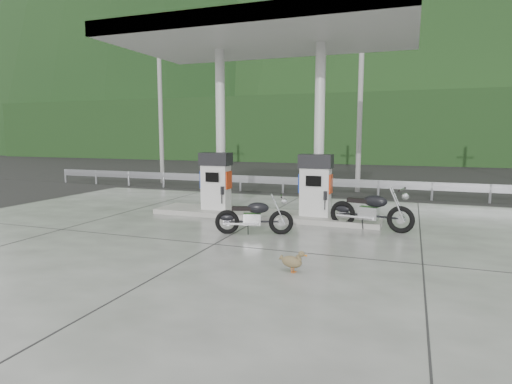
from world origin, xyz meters
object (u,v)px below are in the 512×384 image
(motorcycle_right, at_px, (371,211))
(duck, at_px, (292,262))
(motorcycle_left, at_px, (254,217))
(gas_pump_left, at_px, (216,181))
(gas_pump_right, at_px, (315,185))

(motorcycle_right, relative_size, duck, 4.19)
(motorcycle_left, relative_size, duck, 3.67)
(gas_pump_left, relative_size, gas_pump_right, 1.00)
(motorcycle_right, bearing_deg, gas_pump_left, -175.31)
(duck, bearing_deg, motorcycle_right, 90.98)
(gas_pump_left, bearing_deg, motorcycle_right, -7.60)
(motorcycle_right, distance_m, duck, 4.29)
(gas_pump_left, xyz_separation_m, duck, (3.81, -4.80, -0.87))
(gas_pump_right, distance_m, motorcycle_right, 1.85)
(gas_pump_left, height_order, motorcycle_right, gas_pump_left)
(gas_pump_right, relative_size, motorcycle_left, 0.97)
(gas_pump_right, xyz_separation_m, motorcycle_right, (1.64, -0.65, -0.55))
(gas_pump_left, xyz_separation_m, motorcycle_left, (2.11, -2.21, -0.61))
(gas_pump_right, bearing_deg, motorcycle_left, -116.33)
(gas_pump_right, distance_m, duck, 4.92)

